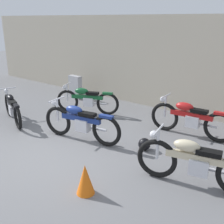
{
  "coord_description": "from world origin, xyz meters",
  "views": [
    {
      "loc": [
        4.49,
        -3.51,
        2.88
      ],
      "look_at": [
        0.18,
        1.83,
        0.55
      ],
      "focal_mm": 44.27,
      "sensor_mm": 36.0,
      "label": 1
    }
  ],
  "objects_px": {
    "traffic_cone": "(85,179)",
    "motorcycle_blue": "(80,122)",
    "motorcycle_green": "(87,100)",
    "motorcycle_red": "(190,118)",
    "helmet": "(144,144)",
    "motorcycle_black": "(12,108)",
    "motorcycle_cream": "(195,162)",
    "stone_marker": "(75,87)"
  },
  "relations": [
    {
      "from": "helmet",
      "to": "motorcycle_cream",
      "type": "xyz_separation_m",
      "value": [
        1.47,
        -0.67,
        0.33
      ]
    },
    {
      "from": "motorcycle_green",
      "to": "motorcycle_cream",
      "type": "xyz_separation_m",
      "value": [
        4.32,
        -1.74,
        0.03
      ]
    },
    {
      "from": "helmet",
      "to": "motorcycle_blue",
      "type": "bearing_deg",
      "value": -161.06
    },
    {
      "from": "helmet",
      "to": "traffic_cone",
      "type": "distance_m",
      "value": 2.06
    },
    {
      "from": "stone_marker",
      "to": "motorcycle_blue",
      "type": "xyz_separation_m",
      "value": [
        2.86,
        -2.59,
        0.04
      ]
    },
    {
      "from": "traffic_cone",
      "to": "stone_marker",
      "type": "bearing_deg",
      "value": 137.58
    },
    {
      "from": "traffic_cone",
      "to": "motorcycle_red",
      "type": "height_order",
      "value": "motorcycle_red"
    },
    {
      "from": "stone_marker",
      "to": "motorcycle_cream",
      "type": "distance_m",
      "value": 6.47
    },
    {
      "from": "motorcycle_blue",
      "to": "motorcycle_black",
      "type": "height_order",
      "value": "motorcycle_blue"
    },
    {
      "from": "motorcycle_blue",
      "to": "motorcycle_cream",
      "type": "bearing_deg",
      "value": 166.31
    },
    {
      "from": "motorcycle_black",
      "to": "stone_marker",
      "type": "bearing_deg",
      "value": -61.14
    },
    {
      "from": "helmet",
      "to": "motorcycle_black",
      "type": "height_order",
      "value": "motorcycle_black"
    },
    {
      "from": "stone_marker",
      "to": "motorcycle_green",
      "type": "height_order",
      "value": "motorcycle_green"
    },
    {
      "from": "motorcycle_blue",
      "to": "motorcycle_red",
      "type": "distance_m",
      "value": 2.78
    },
    {
      "from": "helmet",
      "to": "traffic_cone",
      "type": "height_order",
      "value": "traffic_cone"
    },
    {
      "from": "motorcycle_blue",
      "to": "motorcycle_cream",
      "type": "relative_size",
      "value": 1.0
    },
    {
      "from": "motorcycle_blue",
      "to": "motorcycle_red",
      "type": "bearing_deg",
      "value": -146.42
    },
    {
      "from": "traffic_cone",
      "to": "motorcycle_blue",
      "type": "relative_size",
      "value": 0.25
    },
    {
      "from": "stone_marker",
      "to": "traffic_cone",
      "type": "xyz_separation_m",
      "value": [
        4.51,
        -4.12,
        -0.16
      ]
    },
    {
      "from": "motorcycle_black",
      "to": "motorcycle_green",
      "type": "bearing_deg",
      "value": -99.81
    },
    {
      "from": "helmet",
      "to": "motorcycle_cream",
      "type": "bearing_deg",
      "value": -24.59
    },
    {
      "from": "helmet",
      "to": "motorcycle_green",
      "type": "height_order",
      "value": "motorcycle_green"
    },
    {
      "from": "helmet",
      "to": "motorcycle_green",
      "type": "bearing_deg",
      "value": 159.45
    },
    {
      "from": "motorcycle_cream",
      "to": "motorcycle_black",
      "type": "xyz_separation_m",
      "value": [
        -5.46,
        -0.18,
        -0.05
      ]
    },
    {
      "from": "motorcycle_red",
      "to": "motorcycle_cream",
      "type": "distance_m",
      "value": 2.33
    },
    {
      "from": "helmet",
      "to": "motorcycle_green",
      "type": "xyz_separation_m",
      "value": [
        -2.85,
        1.07,
        0.3
      ]
    },
    {
      "from": "helmet",
      "to": "motorcycle_black",
      "type": "bearing_deg",
      "value": -167.94
    },
    {
      "from": "motorcycle_green",
      "to": "motorcycle_cream",
      "type": "distance_m",
      "value": 4.66
    },
    {
      "from": "motorcycle_cream",
      "to": "helmet",
      "type": "bearing_deg",
      "value": -37.23
    },
    {
      "from": "motorcycle_green",
      "to": "motorcycle_red",
      "type": "height_order",
      "value": "motorcycle_red"
    },
    {
      "from": "motorcycle_blue",
      "to": "motorcycle_red",
      "type": "relative_size",
      "value": 0.99
    },
    {
      "from": "helmet",
      "to": "motorcycle_black",
      "type": "relative_size",
      "value": 0.15
    },
    {
      "from": "stone_marker",
      "to": "motorcycle_black",
      "type": "bearing_deg",
      "value": -82.07
    },
    {
      "from": "motorcycle_cream",
      "to": "motorcycle_black",
      "type": "relative_size",
      "value": 1.16
    },
    {
      "from": "traffic_cone",
      "to": "motorcycle_blue",
      "type": "distance_m",
      "value": 2.25
    },
    {
      "from": "motorcycle_blue",
      "to": "motorcycle_cream",
      "type": "xyz_separation_m",
      "value": [
        3.0,
        -0.15,
        0.0
      ]
    },
    {
      "from": "stone_marker",
      "to": "helmet",
      "type": "height_order",
      "value": "stone_marker"
    },
    {
      "from": "motorcycle_black",
      "to": "motorcycle_red",
      "type": "bearing_deg",
      "value": -131.98
    },
    {
      "from": "traffic_cone",
      "to": "motorcycle_black",
      "type": "relative_size",
      "value": 0.29
    },
    {
      "from": "motorcycle_cream",
      "to": "motorcycle_black",
      "type": "distance_m",
      "value": 5.46
    },
    {
      "from": "helmet",
      "to": "motorcycle_green",
      "type": "distance_m",
      "value": 3.06
    },
    {
      "from": "helmet",
      "to": "motorcycle_cream",
      "type": "distance_m",
      "value": 1.65
    }
  ]
}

